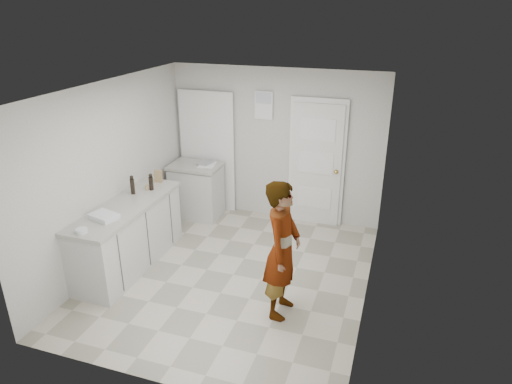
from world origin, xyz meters
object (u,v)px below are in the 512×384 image
(oil_cruet_b, at_px, (132,185))
(egg_bowl, at_px, (82,231))
(cake_mix_box, at_px, (158,176))
(spice_jar, at_px, (147,188))
(baking_dish, at_px, (104,216))
(person, at_px, (282,250))
(oil_cruet_a, at_px, (151,182))

(oil_cruet_b, distance_m, egg_bowl, 1.22)
(cake_mix_box, relative_size, spice_jar, 2.49)
(spice_jar, bearing_deg, cake_mix_box, 90.08)
(spice_jar, height_order, baking_dish, spice_jar)
(oil_cruet_b, height_order, baking_dish, oil_cruet_b)
(person, xyz_separation_m, oil_cruet_b, (-2.37, 0.70, 0.22))
(person, relative_size, oil_cruet_a, 6.70)
(cake_mix_box, xyz_separation_m, oil_cruet_b, (-0.11, -0.51, 0.04))
(spice_jar, distance_m, baking_dish, 0.99)
(oil_cruet_a, height_order, egg_bowl, oil_cruet_a)
(spice_jar, relative_size, baking_dish, 0.19)
(baking_dish, bearing_deg, person, 2.60)
(spice_jar, distance_m, oil_cruet_a, 0.10)
(spice_jar, distance_m, oil_cruet_b, 0.23)
(person, height_order, oil_cruet_a, person)
(egg_bowl, bearing_deg, person, 12.61)
(person, bearing_deg, cake_mix_box, 63.49)
(spice_jar, xyz_separation_m, baking_dish, (-0.02, -0.99, -0.01))
(baking_dish, height_order, egg_bowl, baking_dish)
(person, bearing_deg, oil_cruet_a, 69.23)
(person, relative_size, oil_cruet_b, 6.08)
(person, distance_m, oil_cruet_b, 2.48)
(oil_cruet_b, distance_m, baking_dish, 0.82)
(oil_cruet_a, xyz_separation_m, egg_bowl, (-0.09, -1.42, -0.09))
(spice_jar, bearing_deg, oil_cruet_b, -122.07)
(oil_cruet_a, bearing_deg, baking_dish, -94.46)
(oil_cruet_a, xyz_separation_m, baking_dish, (-0.08, -1.02, -0.09))
(spice_jar, height_order, oil_cruet_a, oil_cruet_a)
(cake_mix_box, xyz_separation_m, spice_jar, (0.00, -0.33, -0.06))
(spice_jar, bearing_deg, baking_dish, -91.26)
(cake_mix_box, height_order, baking_dish, cake_mix_box)
(person, bearing_deg, baking_dish, 94.40)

